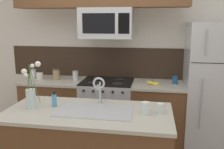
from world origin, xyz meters
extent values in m
cube|color=silver|center=(0.30, 1.28, 1.30)|extent=(5.20, 0.10, 2.60)
cube|color=#332319|center=(0.00, 1.22, 1.15)|extent=(3.33, 0.01, 0.48)
cube|color=brown|center=(-0.84, 0.90, 0.44)|extent=(0.91, 0.62, 0.88)
cube|color=#B2AD9E|center=(-0.84, 0.90, 0.89)|extent=(0.94, 0.65, 0.03)
cube|color=brown|center=(0.75, 0.90, 0.44)|extent=(0.74, 0.62, 0.88)
cube|color=#B2AD9E|center=(0.75, 0.90, 0.89)|extent=(0.77, 0.65, 0.03)
cube|color=#B7BABF|center=(0.00, 0.90, 0.46)|extent=(0.76, 0.62, 0.91)
cube|color=black|center=(0.00, 0.90, 0.92)|extent=(0.76, 0.62, 0.01)
cylinder|color=black|center=(-0.18, 0.76, 0.93)|extent=(0.15, 0.15, 0.01)
cylinder|color=black|center=(0.18, 0.76, 0.93)|extent=(0.15, 0.15, 0.01)
cylinder|color=black|center=(-0.18, 1.04, 0.93)|extent=(0.15, 0.15, 0.01)
cylinder|color=black|center=(0.18, 1.04, 0.93)|extent=(0.15, 0.15, 0.01)
cylinder|color=black|center=(-0.27, 0.58, 0.85)|extent=(0.03, 0.02, 0.03)
cylinder|color=black|center=(-0.14, 0.58, 0.85)|extent=(0.03, 0.02, 0.03)
cylinder|color=black|center=(0.00, 0.58, 0.85)|extent=(0.03, 0.02, 0.03)
cylinder|color=black|center=(0.14, 0.58, 0.85)|extent=(0.03, 0.02, 0.03)
cylinder|color=black|center=(0.27, 0.58, 0.85)|extent=(0.03, 0.02, 0.03)
cube|color=#B7BABF|center=(0.00, 0.88, 1.77)|extent=(0.74, 0.40, 0.42)
cube|color=black|center=(-0.07, 0.68, 1.77)|extent=(0.45, 0.00, 0.27)
cube|color=black|center=(0.27, 0.68, 1.77)|extent=(0.15, 0.00, 0.27)
cube|color=#B7BABF|center=(1.55, 0.92, 0.89)|extent=(0.86, 0.72, 1.79)
cylinder|color=#99999E|center=(1.29, 0.54, 1.54)|extent=(0.01, 0.01, 0.32)
cylinder|color=#99999E|center=(1.29, 0.54, 0.75)|extent=(0.01, 0.01, 0.68)
cylinder|color=silver|center=(-1.19, 0.93, 0.98)|extent=(0.08, 0.08, 0.13)
cylinder|color=#B2B2B7|center=(-1.19, 0.93, 1.05)|extent=(0.08, 0.08, 0.01)
cylinder|color=silver|center=(-1.07, 0.90, 0.97)|extent=(0.10, 0.10, 0.12)
cylinder|color=black|center=(-1.07, 0.90, 1.03)|extent=(0.10, 0.10, 0.01)
cylinder|color=#997F5B|center=(-0.81, 0.93, 0.99)|extent=(0.11, 0.11, 0.15)
cylinder|color=#4C331E|center=(-0.81, 0.93, 1.07)|extent=(0.11, 0.11, 0.02)
cylinder|color=silver|center=(-0.50, 0.93, 0.97)|extent=(0.09, 0.09, 0.13)
cylinder|color=#B2B2B7|center=(-0.50, 0.93, 1.04)|extent=(0.08, 0.08, 0.01)
ellipsoid|color=yellow|center=(0.67, 0.83, 0.93)|extent=(0.17, 0.10, 0.07)
ellipsoid|color=yellow|center=(0.67, 0.85, 0.93)|extent=(0.18, 0.05, 0.07)
ellipsoid|color=yellow|center=(0.68, 0.83, 0.93)|extent=(0.18, 0.06, 0.05)
ellipsoid|color=yellow|center=(0.68, 0.85, 0.93)|extent=(0.17, 0.10, 0.05)
cylinder|color=brown|center=(0.67, 0.84, 0.96)|extent=(0.02, 0.02, 0.03)
cylinder|color=#1E5184|center=(0.99, 0.95, 0.97)|extent=(0.08, 0.08, 0.11)
cube|color=#B2AD9E|center=(0.04, -0.35, 0.89)|extent=(1.68, 0.81, 0.03)
cube|color=#ADAFB5|center=(0.11, -0.35, 0.91)|extent=(0.76, 0.43, 0.01)
cube|color=#ADAFB5|center=(-0.07, -0.35, 0.84)|extent=(0.30, 0.33, 0.15)
cube|color=#ADAFB5|center=(0.28, -0.35, 0.84)|extent=(0.30, 0.33, 0.15)
cylinder|color=#B7BABF|center=(0.11, -0.10, 0.92)|extent=(0.04, 0.04, 0.02)
cylinder|color=#B7BABF|center=(0.11, -0.10, 1.04)|extent=(0.02, 0.02, 0.22)
torus|color=#B7BABF|center=(0.11, -0.15, 1.15)|extent=(0.13, 0.02, 0.13)
cylinder|color=#B7BABF|center=(0.11, -0.21, 1.12)|extent=(0.02, 0.02, 0.06)
cube|color=#B7BABF|center=(0.14, -0.10, 0.95)|extent=(0.07, 0.01, 0.01)
cylinder|color=#4C93C6|center=(-0.35, -0.28, 0.98)|extent=(0.05, 0.05, 0.13)
cylinder|color=black|center=(-0.35, -0.28, 1.05)|extent=(0.02, 0.02, 0.02)
cube|color=black|center=(-0.33, -0.28, 1.07)|extent=(0.03, 0.01, 0.01)
cylinder|color=silver|center=(0.61, -0.35, 0.97)|extent=(0.08, 0.08, 0.12)
cylinder|color=silver|center=(0.75, -0.28, 0.96)|extent=(0.07, 0.07, 0.10)
cylinder|color=silver|center=(-0.57, -0.36, 1.01)|extent=(0.10, 0.10, 0.20)
cylinder|color=silver|center=(-0.57, -0.36, 0.95)|extent=(0.09, 0.09, 0.06)
cylinder|color=#386B2D|center=(-0.58, -0.37, 1.12)|extent=(0.03, 0.03, 0.29)
sphere|color=white|center=(-0.59, -0.39, 1.26)|extent=(0.04, 0.04, 0.04)
cylinder|color=#386B2D|center=(-0.60, -0.35, 1.13)|extent=(0.07, 0.03, 0.31)
sphere|color=white|center=(-0.63, -0.34, 1.29)|extent=(0.06, 0.06, 0.06)
cylinder|color=#386B2D|center=(-0.54, -0.37, 1.16)|extent=(0.05, 0.02, 0.39)
sphere|color=white|center=(-0.52, -0.37, 1.36)|extent=(0.04, 0.04, 0.04)
cylinder|color=#386B2D|center=(-0.51, -0.36, 1.17)|extent=(0.11, 0.01, 0.40)
sphere|color=white|center=(-0.46, -0.37, 1.38)|extent=(0.06, 0.06, 0.06)
camera|label=1|loc=(0.67, -2.66, 1.79)|focal=40.00mm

